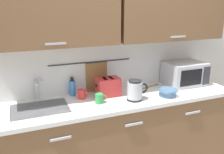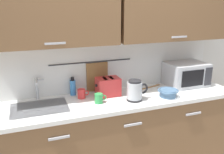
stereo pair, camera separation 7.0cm
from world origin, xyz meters
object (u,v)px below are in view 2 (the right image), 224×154
mixing_bowl (168,93)px  mug_by_kettle (82,94)px  wooden_spoon (153,86)px  toaster (108,87)px  electric_kettle (135,91)px  microwave (186,74)px  dish_soap_bottle (73,87)px  mug_near_sink (99,98)px

mixing_bowl → mug_by_kettle: 0.89m
wooden_spoon → toaster: bearing=-172.4°
electric_kettle → mixing_bowl: bearing=-5.3°
mug_by_kettle → wooden_spoon: bearing=4.3°
microwave → wooden_spoon: microwave is taller
mixing_bowl → wooden_spoon: 0.34m
mixing_bowl → toaster: bearing=155.8°
dish_soap_bottle → electric_kettle: bearing=-32.9°
mixing_bowl → microwave: bearing=32.6°
microwave → toaster: size_ratio=1.80×
electric_kettle → mug_near_sink: 0.37m
toaster → mixing_bowl: bearing=-24.2°
toaster → mug_by_kettle: toaster is taller
electric_kettle → mug_by_kettle: size_ratio=1.89×
mug_near_sink → toaster: 0.23m
toaster → wooden_spoon: (0.59, 0.08, -0.09)m
mug_near_sink → mug_by_kettle: (-0.13, 0.18, 0.00)m
electric_kettle → mug_by_kettle: electric_kettle is taller
mixing_bowl → wooden_spoon: mixing_bowl is taller
mixing_bowl → wooden_spoon: bearing=86.5°
wooden_spoon → electric_kettle: bearing=-141.8°
mixing_bowl → mug_near_sink: bearing=173.2°
electric_kettle → dish_soap_bottle: (-0.55, 0.36, -0.01)m
mixing_bowl → dish_soap_bottle: bearing=156.9°
electric_kettle → toaster: size_ratio=0.89×
mug_by_kettle → toaster: bearing=-2.8°
electric_kettle → mug_near_sink: bearing=171.6°
mug_near_sink → mixing_bowl: (0.72, -0.09, -0.00)m
microwave → electric_kettle: (-0.77, -0.23, -0.03)m
electric_kettle → mug_by_kettle: bearing=154.1°
microwave → wooden_spoon: size_ratio=1.69×
electric_kettle → dish_soap_bottle: electric_kettle is taller
dish_soap_bottle → mixing_bowl: 1.00m
mug_by_kettle → dish_soap_bottle: bearing=118.4°
dish_soap_bottle → mixing_bowl: dish_soap_bottle is taller
dish_soap_bottle → toaster: bearing=-21.3°
dish_soap_bottle → wooden_spoon: size_ratio=0.72×
electric_kettle → wooden_spoon: electric_kettle is taller
mug_near_sink → toaster: (0.15, 0.17, 0.05)m
microwave → mug_near_sink: (-1.13, -0.17, -0.09)m
microwave → mixing_bowl: (-0.40, -0.26, -0.09)m
toaster → mug_by_kettle: size_ratio=2.13×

